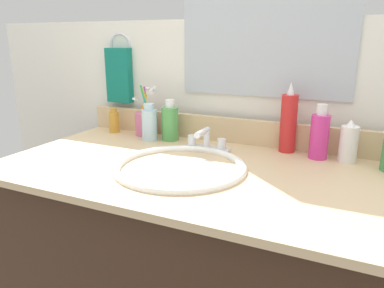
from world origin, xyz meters
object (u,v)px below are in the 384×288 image
Objects in this scene: bottle_oil_amber at (114,121)px; bottle_lotion_white at (349,143)px; hand_towel at (119,75)px; bottle_toner_green at (170,123)px; bottle_spray_red at (288,122)px; bottle_gel_clear at (149,124)px; cup_pink at (145,122)px; faucet at (206,143)px; bottle_soap_pink at (319,135)px.

bottle_lotion_white is at bearing -0.20° from bottle_oil_amber.
hand_towel reaches higher than bottle_toner_green.
bottle_spray_red is 1.68× the size of bottle_gel_clear.
bottle_lotion_white is at bearing -1.61° from cup_pink.
faucet is 1.62× the size of bottle_oil_amber.
bottle_gel_clear reaches higher than bottle_oil_amber.
faucet is 1.05× the size of bottle_toner_green.
bottle_soap_pink is 0.09m from bottle_lotion_white.
faucet is 0.92× the size of bottle_soap_pink.
bottle_toner_green is 0.26m from bottle_oil_amber.
bottle_spray_red reaches higher than bottle_lotion_white.
bottle_lotion_white is at bearing -5.36° from hand_towel.
cup_pink is at bearing 7.43° from bottle_oil_amber.
faucet is 0.28m from bottle_spray_red.
bottle_oil_amber is 0.50× the size of cup_pink.
bottle_lotion_white is at bearing 3.34° from bottle_gel_clear.
bottle_gel_clear is 0.70× the size of cup_pink.
cup_pink is (0.14, 0.02, 0.01)m from bottle_oil_amber.
hand_towel is at bearing 174.03° from bottle_soap_pink.
hand_towel is 0.95× the size of bottle_spray_red.
hand_towel is 1.65× the size of bottle_lotion_white.
cup_pink is at bearing -178.89° from bottle_spray_red.
bottle_toner_green is 0.53m from bottle_soap_pink.
hand_towel is 1.26× the size of bottle_soap_pink.
cup_pink reaches higher than bottle_lotion_white.
cup_pink is at bearing 133.25° from bottle_gel_clear.
bottle_toner_green is at bearing -174.81° from bottle_spray_red.
bottle_oil_amber is at bearing 179.80° from bottle_lotion_white.
bottle_lotion_white reaches higher than bottle_oil_amber.
cup_pink is at bearing 178.39° from bottle_lotion_white.
bottle_spray_red is at bearing 24.42° from faucet.
hand_towel is 0.92m from bottle_lotion_white.
bottle_spray_red reaches higher than bottle_toner_green.
bottle_gel_clear is at bearing -154.52° from bottle_toner_green.
bottle_toner_green is 0.77× the size of cup_pink.
bottle_soap_pink is at bearing 12.90° from faucet.
hand_towel is 1.38× the size of faucet.
bottle_toner_green is at bearing 157.16° from faucet.
bottle_oil_amber is at bearing -75.05° from hand_towel.
bottle_gel_clear is (-0.60, -0.04, -0.01)m from bottle_soap_pink.
bottle_gel_clear is at bearing -46.75° from cup_pink.
cup_pink is (-0.06, 0.06, -0.01)m from bottle_gel_clear.
bottle_lotion_white is (0.09, 0.00, -0.02)m from bottle_soap_pink.
cup_pink is (-0.65, 0.02, -0.02)m from bottle_soap_pink.
bottle_gel_clear is at bearing -171.76° from bottle_spray_red.
cup_pink reaches higher than bottle_oil_amber.
cup_pink is at bearing 178.12° from bottle_soap_pink.
bottle_spray_red is 0.20m from bottle_lotion_white.
bottle_spray_red is 1.18× the size of cup_pink.
hand_towel is at bearing 175.74° from bottle_spray_red.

